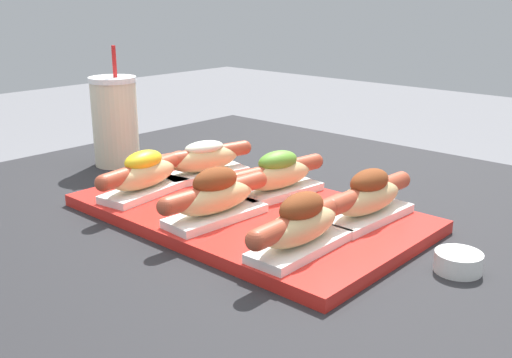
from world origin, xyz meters
The scene contains 9 objects.
serving_tray centered at (0.02, 0.00, 0.74)m, with size 0.51×0.31×0.02m.
hot_dog_0 centered at (-0.14, -0.07, 0.79)m, with size 0.08×0.20×0.07m.
hot_dog_1 centered at (0.03, -0.07, 0.79)m, with size 0.07×0.20×0.08m.
hot_dog_2 centered at (0.18, -0.07, 0.79)m, with size 0.06×0.20×0.08m.
hot_dog_3 centered at (-0.14, 0.06, 0.79)m, with size 0.09×0.19×0.07m.
hot_dog_4 centered at (0.02, 0.07, 0.79)m, with size 0.08×0.20×0.07m.
hot_dog_5 centered at (0.19, 0.08, 0.79)m, with size 0.07×0.20×0.07m.
sauce_bowl centered at (0.34, 0.04, 0.75)m, with size 0.06×0.06×0.02m.
drink_cup centered at (-0.38, 0.05, 0.82)m, with size 0.09×0.09×0.23m.
Camera 1 is at (0.61, -0.62, 1.06)m, focal length 42.00 mm.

